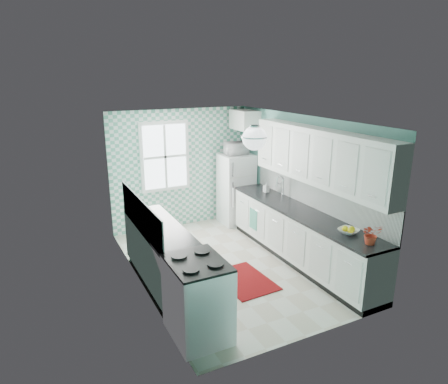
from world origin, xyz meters
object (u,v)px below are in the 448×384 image
fridge (236,189)px  fruit_bowl (349,231)px  potted_plant (371,234)px  sink (275,198)px  microwave (236,148)px  stove (198,298)px  ceiling_light (254,138)px

fridge → fruit_bowl: 3.32m
fridge → fruit_bowl: fridge is taller
potted_plant → fruit_bowl: bearing=90.0°
sink → microwave: size_ratio=1.12×
stove → sink: 3.12m
ceiling_light → stove: (-1.20, -0.72, -1.80)m
stove → potted_plant: (2.40, -0.43, 0.56)m
fridge → potted_plant: size_ratio=5.24×
ceiling_light → fridge: 3.22m
ceiling_light → fruit_bowl: ceiling_light is taller
fruit_bowl → potted_plant: (0.00, -0.42, 0.11)m
microwave → stove: bearing=58.9°
sink → microwave: microwave is taller
potted_plant → stove: bearing=169.9°
stove → fruit_bowl: size_ratio=3.56×
ceiling_light → potted_plant: ceiling_light is taller
sink → potted_plant: size_ratio=1.82×
ceiling_light → microwave: (1.11, 2.59, -0.66)m
sink → potted_plant: (-0.00, -2.37, 0.16)m
sink → potted_plant: 2.38m
ceiling_light → microwave: size_ratio=0.74×
fridge → potted_plant: bearing=-91.9°
fruit_bowl → sink: bearing=89.9°
fridge → fruit_bowl: (0.09, -3.31, 0.21)m
stove → microwave: microwave is taller
fruit_bowl → fridge: bearing=91.6°
fridge → potted_plant: (0.09, -3.74, 0.32)m
microwave → fruit_bowl: bearing=95.3°
ceiling_light → fridge: bearing=66.8°
sink → potted_plant: sink is taller
ceiling_light → microwave: bearing=66.8°
ceiling_light → potted_plant: 2.07m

